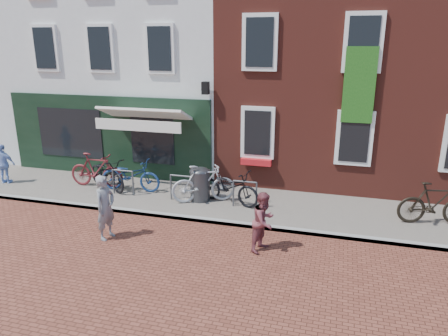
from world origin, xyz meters
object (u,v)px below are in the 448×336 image
(bicycle_3, at_px, (204,184))
(bicycle_1, at_px, (96,170))
(litter_bin, at_px, (200,182))
(bicycle_0, at_px, (107,173))
(boy, at_px, (264,222))
(bicycle_4, at_px, (229,187))
(cafe_person, at_px, (4,164))
(bicycle_2, at_px, (131,175))
(bicycle_5, at_px, (435,203))
(woman, at_px, (105,207))

(bicycle_3, bearing_deg, bicycle_1, 58.97)
(litter_bin, distance_m, bicycle_0, 3.33)
(bicycle_0, bearing_deg, boy, -85.64)
(bicycle_0, distance_m, bicycle_4, 4.26)
(cafe_person, bearing_deg, boy, 160.41)
(bicycle_2, xyz_separation_m, bicycle_3, (2.63, -0.31, 0.06))
(boy, height_order, cafe_person, cafe_person)
(bicycle_3, height_order, bicycle_5, same)
(woman, relative_size, cafe_person, 1.22)
(woman, distance_m, bicycle_3, 3.26)
(bicycle_5, bearing_deg, bicycle_2, 77.43)
(woman, bearing_deg, litter_bin, -17.46)
(woman, xyz_separation_m, bicycle_3, (1.67, 2.80, -0.15))
(bicycle_1, height_order, bicycle_3, same)
(litter_bin, bearing_deg, bicycle_4, -0.88)
(bicycle_1, relative_size, bicycle_2, 0.97)
(woman, bearing_deg, bicycle_5, -60.14)
(bicycle_4, bearing_deg, woman, 156.40)
(litter_bin, relative_size, bicycle_1, 0.57)
(woman, distance_m, cafe_person, 6.12)
(bicycle_3, bearing_deg, litter_bin, 24.07)
(bicycle_3, bearing_deg, bicycle_4, -107.75)
(woman, distance_m, bicycle_5, 8.66)
(boy, relative_size, cafe_person, 1.07)
(boy, distance_m, bicycle_3, 3.28)
(bicycle_2, distance_m, bicycle_3, 2.65)
(bicycle_0, relative_size, bicycle_4, 1.00)
(boy, xyz_separation_m, bicycle_0, (-5.78, 2.63, -0.10))
(bicycle_4, relative_size, bicycle_5, 1.03)
(bicycle_2, xyz_separation_m, bicycle_5, (9.10, -0.15, 0.06))
(bicycle_1, bearing_deg, bicycle_0, -95.55)
(cafe_person, xyz_separation_m, bicycle_3, (7.19, 0.16, -0.10))
(bicycle_0, bearing_deg, litter_bin, -63.97)
(boy, xyz_separation_m, bicycle_2, (-4.92, 2.65, -0.10))
(woman, relative_size, bicycle_3, 0.86)
(bicycle_2, bearing_deg, woman, -166.53)
(woman, bearing_deg, cafe_person, 74.35)
(bicycle_3, bearing_deg, cafe_person, 65.13)
(bicycle_3, xyz_separation_m, bicycle_5, (6.47, 0.17, 0.00))
(litter_bin, distance_m, bicycle_1, 3.75)
(woman, relative_size, bicycle_5, 0.86)
(cafe_person, relative_size, bicycle_4, 0.68)
(woman, xyz_separation_m, cafe_person, (-5.53, 2.63, -0.05))
(boy, height_order, bicycle_0, boy)
(woman, xyz_separation_m, bicycle_1, (-2.23, 3.13, -0.15))
(cafe_person, distance_m, bicycle_2, 4.59)
(boy, relative_size, bicycle_4, 0.73)
(woman, height_order, bicycle_1, woman)
(boy, xyz_separation_m, bicycle_1, (-6.20, 2.67, -0.05))
(litter_bin, xyz_separation_m, bicycle_2, (-2.47, 0.18, -0.05))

